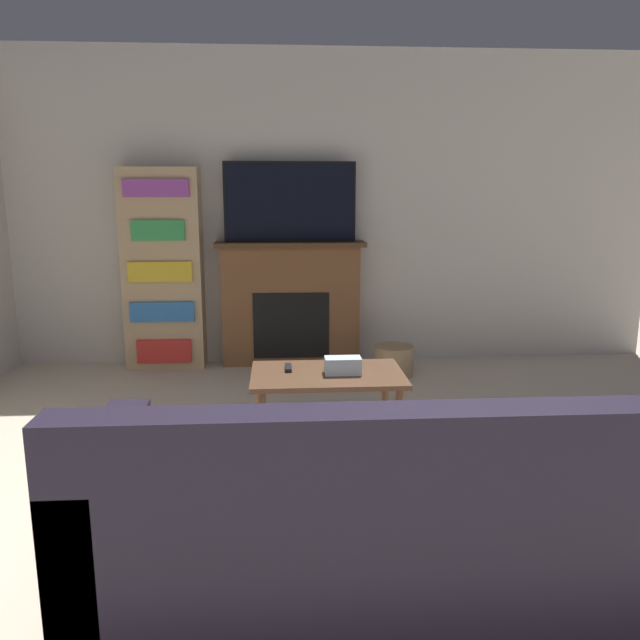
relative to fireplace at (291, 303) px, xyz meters
The scene contains 9 objects.
wall_back 0.84m from the fireplace, 37.58° to the left, with size 6.18×0.06×2.70m.
fireplace is the anchor object (origin of this frame).
tv 0.88m from the fireplace, 90.00° to the right, with size 1.12×0.03×0.67m.
couch 3.43m from the fireplace, 83.16° to the right, with size 2.42×0.86×0.89m.
coffee_table 1.77m from the fireplace, 84.01° to the right, with size 0.93×0.59×0.43m.
tissue_box 1.80m from the fireplace, 81.09° to the right, with size 0.22×0.12×0.10m.
remote_control 1.67m from the fireplace, 91.75° to the right, with size 0.04×0.15×0.02m.
bookshelf 1.13m from the fireplace, behind, with size 0.66×0.29×1.71m.
storage_basket 1.03m from the fireplace, 26.29° to the right, with size 0.33×0.33×0.25m.
Camera 1 is at (-0.29, -1.47, 1.51)m, focal length 35.00 mm.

